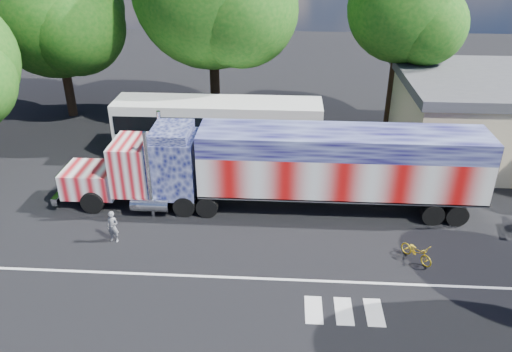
# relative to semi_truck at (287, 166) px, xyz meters

# --- Properties ---
(ground) EXTENTS (100.00, 100.00, 0.00)m
(ground) POSITION_rel_semi_truck_xyz_m (-1.59, -3.15, -2.47)
(ground) COLOR black
(lane_markings) EXTENTS (30.00, 2.67, 0.01)m
(lane_markings) POSITION_rel_semi_truck_xyz_m (0.12, -6.92, -2.46)
(lane_markings) COLOR silver
(lane_markings) RESTS_ON ground
(semi_truck) EXTENTS (22.49, 3.55, 4.79)m
(semi_truck) POSITION_rel_semi_truck_xyz_m (0.00, 0.00, 0.00)
(semi_truck) COLOR black
(semi_truck) RESTS_ON ground
(coach_bus) EXTENTS (13.04, 3.04, 3.79)m
(coach_bus) POSITION_rel_semi_truck_xyz_m (-4.38, 6.12, -0.50)
(coach_bus) COLOR white
(coach_bus) RESTS_ON ground
(woman) EXTENTS (0.65, 0.49, 1.61)m
(woman) POSITION_rel_semi_truck_xyz_m (-8.25, -3.73, -1.66)
(woman) COLOR slate
(woman) RESTS_ON ground
(bicycle) EXTENTS (1.53, 1.74, 0.91)m
(bicycle) POSITION_rel_semi_truck_xyz_m (5.99, -4.37, -2.01)
(bicycle) COLOR gold
(bicycle) RESTS_ON ground
(tree_ne_a) EXTENTS (7.77, 7.40, 12.36)m
(tree_ne_a) POSITION_rel_semi_truck_xyz_m (7.60, 11.81, 6.13)
(tree_ne_a) COLOR black
(tree_ne_a) RESTS_ON ground
(tree_nw_a) EXTENTS (10.38, 9.88, 13.05)m
(tree_nw_a) POSITION_rel_semi_truck_xyz_m (-16.79, 13.02, 5.60)
(tree_nw_a) COLOR black
(tree_nw_a) RESTS_ON ground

